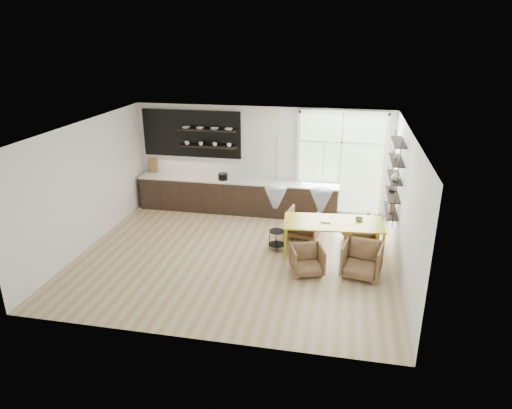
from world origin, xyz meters
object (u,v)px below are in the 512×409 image
Objects in this scene: armchair_front_right at (362,260)px; wire_stool at (277,237)px; armchair_back_right at (360,229)px; armchair_front_left at (307,260)px; armchair_back_left at (303,223)px; dining_table at (333,224)px.

wire_stool is at bearing 166.78° from armchair_front_right.
armchair_front_left is (-1.10, -1.79, -0.02)m from armchair_back_right.
armchair_front_right is at bearing -12.45° from armchair_front_left.
armchair_back_right is 1.48× the size of wire_stool.
wire_stool is (-0.53, -0.84, -0.05)m from armchair_back_left.
dining_table is 3.43× the size of armchair_front_left.
armchair_front_right is (0.63, -0.85, -0.38)m from dining_table.
armchair_front_left is at bearing -162.90° from armchair_front_right.
armchair_front_right is at bearing -57.98° from dining_table.
armchair_front_left is 1.12m from armchair_front_right.
armchair_back_right is at bearing -171.97° from armchair_back_left.
armchair_back_right is at bearing 101.13° from armchair_front_right.
wire_stool is (-1.90, 0.85, -0.05)m from armchair_front_right.
armchair_front_right is (0.01, -1.67, 0.04)m from armchair_back_right.
armchair_back_left is 1.00m from wire_stool.
armchair_front_right is (1.37, -1.69, 0.01)m from armchair_back_left.
armchair_back_right is 0.89× the size of armchair_front_right.
dining_table is 3.21× the size of armchair_back_right.
dining_table is at bearing 30.03° from armchair_back_right.
armchair_front_right is at bearing -24.12° from wire_stool.
armchair_back_left is at bearing -23.64° from armchair_back_right.
wire_stool is at bearing 0.86° from armchair_back_right.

